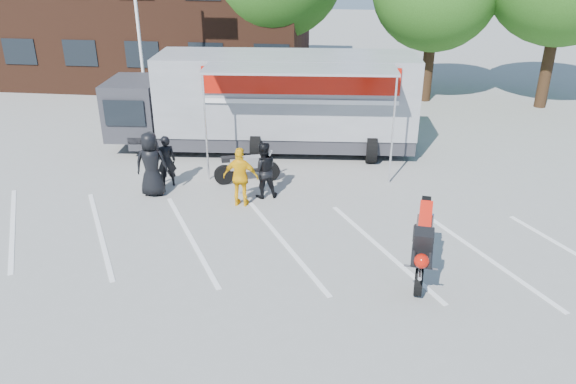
% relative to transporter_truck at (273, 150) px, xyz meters
% --- Properties ---
extents(ground, '(100.00, 100.00, 0.00)m').
position_rel_transporter_truck_xyz_m(ground, '(1.04, -7.57, 0.00)').
color(ground, gray).
rests_on(ground, ground).
extents(parking_bay_lines, '(18.09, 13.33, 0.01)m').
position_rel_transporter_truck_xyz_m(parking_bay_lines, '(1.04, -6.57, 0.01)').
color(parking_bay_lines, white).
rests_on(parking_bay_lines, ground).
extents(office_building, '(18.00, 8.00, 7.00)m').
position_rel_transporter_truck_xyz_m(office_building, '(-8.96, 10.43, 3.50)').
color(office_building, '#3F2114').
rests_on(office_building, ground).
extents(transporter_truck, '(10.94, 5.83, 3.38)m').
position_rel_transporter_truck_xyz_m(transporter_truck, '(0.00, 0.00, 0.00)').
color(transporter_truck, '#97999F').
rests_on(transporter_truck, ground).
extents(parked_motorcycle, '(2.19, 1.31, 1.09)m').
position_rel_transporter_truck_xyz_m(parked_motorcycle, '(-0.37, -2.95, 0.00)').
color(parked_motorcycle, '#B4B4B9').
rests_on(parked_motorcycle, ground).
extents(stunt_bike_rider, '(1.07, 1.90, 2.13)m').
position_rel_transporter_truck_xyz_m(stunt_bike_rider, '(4.41, -7.74, 0.00)').
color(stunt_bike_rider, black).
rests_on(stunt_bike_rider, ground).
extents(spectator_leather_a, '(1.00, 0.71, 1.92)m').
position_rel_transporter_truck_xyz_m(spectator_leather_a, '(-2.93, -4.16, 0.96)').
color(spectator_leather_a, black).
rests_on(spectator_leather_a, ground).
extents(spectator_leather_b, '(0.69, 0.59, 1.60)m').
position_rel_transporter_truck_xyz_m(spectator_leather_b, '(-2.72, -3.47, 0.80)').
color(spectator_leather_b, black).
rests_on(spectator_leather_b, ground).
extents(spectator_leather_c, '(0.97, 0.86, 1.67)m').
position_rel_transporter_truck_xyz_m(spectator_leather_c, '(0.30, -3.92, 0.83)').
color(spectator_leather_c, black).
rests_on(spectator_leather_c, ground).
extents(spectator_hivis, '(1.02, 0.47, 1.71)m').
position_rel_transporter_truck_xyz_m(spectator_hivis, '(-0.23, -4.55, 0.86)').
color(spectator_hivis, yellow).
rests_on(spectator_hivis, ground).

